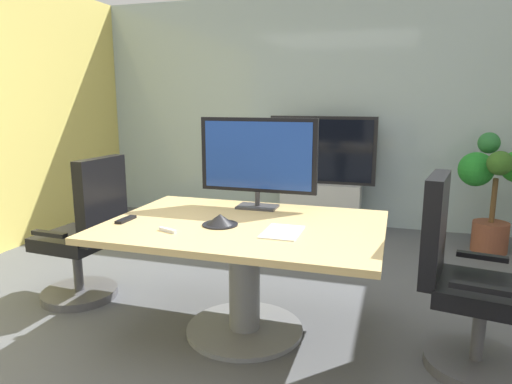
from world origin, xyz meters
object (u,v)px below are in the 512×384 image
object	(u,v)px
tv_monitor	(258,158)
wall_display_unit	(321,192)
office_chair_right	(463,290)
remote_control	(126,219)
conference_phone	(220,220)
conference_table	(244,253)
office_chair_left	(86,242)
potted_plant	(492,185)

from	to	relation	value
tv_monitor	wall_display_unit	distance (m)	2.22
office_chair_right	remote_control	size ratio (longest dim) A/B	6.41
conference_phone	remote_control	world-z (taller)	conference_phone
office_chair_right	conference_phone	world-z (taller)	office_chair_right
conference_table	tv_monitor	world-z (taller)	tv_monitor
tv_monitor	remote_control	bearing A→B (deg)	-139.30
office_chair_right	conference_phone	xyz separation A→B (m)	(-1.41, -0.09, 0.31)
office_chair_left	tv_monitor	bearing A→B (deg)	107.76
wall_display_unit	conference_phone	bearing A→B (deg)	-94.32
conference_table	office_chair_right	xyz separation A→B (m)	(1.29, 0.00, -0.08)
conference_phone	wall_display_unit	bearing A→B (deg)	85.68
wall_display_unit	tv_monitor	bearing A→B (deg)	-93.09
conference_table	potted_plant	distance (m)	2.90
conference_table	office_chair_right	distance (m)	1.29
office_chair_left	remote_control	size ratio (longest dim) A/B	6.41
remote_control	potted_plant	bearing A→B (deg)	45.09
tv_monitor	conference_phone	size ratio (longest dim) A/B	3.82
office_chair_left	tv_monitor	size ratio (longest dim) A/B	1.30
office_chair_left	potted_plant	world-z (taller)	potted_plant
office_chair_left	remote_control	bearing A→B (deg)	65.97
conference_phone	remote_control	distance (m)	0.62
tv_monitor	conference_phone	bearing A→B (deg)	-99.38
wall_display_unit	potted_plant	xyz separation A→B (m)	(1.72, -0.28, 0.22)
office_chair_left	wall_display_unit	distance (m)	2.79
remote_control	office_chair_left	bearing A→B (deg)	153.28
office_chair_right	remote_control	distance (m)	2.05
office_chair_right	conference_phone	size ratio (longest dim) A/B	4.95
potted_plant	remote_control	distance (m)	3.52
conference_table	conference_phone	bearing A→B (deg)	-144.67
wall_display_unit	remote_control	distance (m)	2.86
tv_monitor	remote_control	world-z (taller)	tv_monitor
conference_table	office_chair_left	world-z (taller)	office_chair_left
office_chair_left	potted_plant	size ratio (longest dim) A/B	0.93
remote_control	wall_display_unit	bearing A→B (deg)	74.55
potted_plant	remote_control	bearing A→B (deg)	-136.03
office_chair_left	wall_display_unit	size ratio (longest dim) A/B	0.83
conference_table	wall_display_unit	distance (m)	2.55
tv_monitor	conference_phone	distance (m)	0.62
office_chair_right	tv_monitor	size ratio (longest dim) A/B	1.30
tv_monitor	wall_display_unit	world-z (taller)	tv_monitor
office_chair_right	office_chair_left	bearing A→B (deg)	97.38
conference_table	remote_control	distance (m)	0.78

